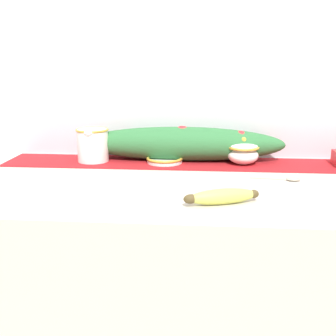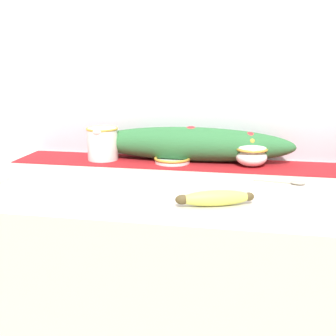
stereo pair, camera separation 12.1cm
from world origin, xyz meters
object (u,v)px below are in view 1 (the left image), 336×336
(cream_pitcher, at_px, (93,144))
(spoon, at_px, (291,179))
(small_dish, at_px, (165,160))
(banana, at_px, (222,196))
(sugar_bowl, at_px, (243,153))

(cream_pitcher, bearing_deg, spoon, -16.31)
(small_dish, bearing_deg, banana, -66.47)
(small_dish, relative_size, spoon, 0.85)
(banana, bearing_deg, spoon, 47.22)
(cream_pitcher, height_order, sugar_bowl, cream_pitcher)
(sugar_bowl, xyz_separation_m, banana, (-0.09, -0.42, -0.02))
(cream_pitcher, xyz_separation_m, sugar_bowl, (0.53, -0.00, -0.02))
(cream_pitcher, distance_m, sugar_bowl, 0.53)
(spoon, bearing_deg, small_dish, 162.06)
(sugar_bowl, bearing_deg, banana, -101.90)
(sugar_bowl, xyz_separation_m, spoon, (0.13, -0.19, -0.04))
(cream_pitcher, distance_m, spoon, 0.68)
(cream_pitcher, relative_size, banana, 0.69)
(small_dish, xyz_separation_m, spoon, (0.40, -0.19, -0.01))
(spoon, bearing_deg, banana, -125.64)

